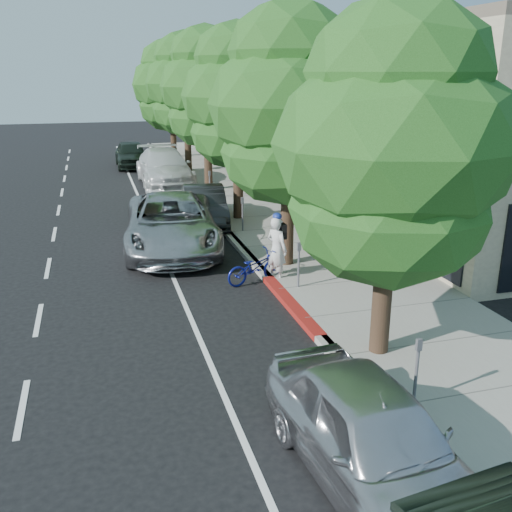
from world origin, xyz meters
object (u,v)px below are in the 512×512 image
object	(u,v)px
street_tree_4	(186,86)
cyclist	(277,249)
dark_sedan	(205,206)
dark_suv_far	(131,154)
street_tree_5	(171,86)
silver_suv	(172,223)
street_tree_1	(289,108)
white_pickup	(164,168)
street_tree_0	(393,150)
street_tree_3	(206,89)
street_tree_2	(237,99)
near_car_a	(372,437)
pedestrian	(314,211)
bicycle	(255,267)

from	to	relation	value
street_tree_4	cyclist	distance (m)	19.44
dark_sedan	dark_suv_far	distance (m)	15.32
street_tree_5	dark_sedan	size ratio (longest dim) A/B	1.77
silver_suv	dark_suv_far	size ratio (longest dim) A/B	1.37
street_tree_5	cyclist	distance (m)	25.31
street_tree_1	white_pickup	bearing A→B (deg)	97.29
street_tree_0	street_tree_3	distance (m)	18.01
street_tree_2	near_car_a	xyz separation A→B (m)	(-1.97, -15.50, -3.99)
street_tree_4	dark_sedan	distance (m)	12.92
street_tree_1	dark_sedan	distance (m)	7.27
street_tree_3	street_tree_4	bearing A→B (deg)	90.00
street_tree_2	white_pickup	size ratio (longest dim) A/B	1.19
dark_sedan	street_tree_2	bearing A→B (deg)	11.39
street_tree_3	pedestrian	distance (m)	10.28
street_tree_5	silver_suv	xyz separation A→B (m)	(-3.10, -21.06, -3.91)
street_tree_5	pedestrian	bearing A→B (deg)	-84.84
street_tree_1	street_tree_4	bearing A→B (deg)	90.00
street_tree_4	street_tree_5	world-z (taller)	street_tree_4
street_tree_2	white_pickup	world-z (taller)	street_tree_2
street_tree_0	cyclist	size ratio (longest dim) A/B	3.77
bicycle	near_car_a	distance (m)	8.53
white_pickup	street_tree_2	bearing A→B (deg)	-77.87
street_tree_4	cyclist	xyz separation A→B (m)	(-0.65, -19.00, -4.05)
street_tree_4	pedestrian	world-z (taller)	street_tree_4
street_tree_4	dark_sedan	xyz separation A→B (m)	(-1.40, -12.12, -4.26)
dark_sedan	street_tree_1	bearing A→B (deg)	-69.95
cyclist	near_car_a	size ratio (longest dim) A/B	0.41
bicycle	street_tree_4	bearing A→B (deg)	-20.68
bicycle	silver_suv	distance (m)	4.36
silver_suv	pedestrian	size ratio (longest dim) A/B	3.60
silver_suv	white_pickup	size ratio (longest dim) A/B	1.02
street_tree_0	street_tree_3	xyz separation A→B (m)	(-0.00, 18.00, 0.60)
near_car_a	silver_suv	bearing A→B (deg)	91.12
street_tree_2	dark_sedan	world-z (taller)	street_tree_2
street_tree_0	bicycle	world-z (taller)	street_tree_0
dark_suv_far	street_tree_4	bearing A→B (deg)	-44.93
street_tree_3	street_tree_0	bearing A→B (deg)	-90.00
street_tree_0	street_tree_2	xyz separation A→B (m)	(0.00, 12.00, 0.41)
silver_suv	near_car_a	bearing A→B (deg)	-78.68
street_tree_5	bicycle	distance (m)	25.41
street_tree_4	dark_suv_far	xyz separation A→B (m)	(-3.10, 3.11, -4.19)
street_tree_4	pedestrian	bearing A→B (deg)	-82.83
street_tree_0	dark_sedan	bearing A→B (deg)	96.72
white_pickup	dark_suv_far	world-z (taller)	white_pickup
dark_sedan	near_car_a	size ratio (longest dim) A/B	0.97
street_tree_4	street_tree_5	size ratio (longest dim) A/B	1.01
street_tree_4	bicycle	world-z (taller)	street_tree_4
street_tree_2	white_pickup	bearing A→B (deg)	102.28
street_tree_1	dark_sedan	bearing A→B (deg)	103.38
street_tree_1	white_pickup	distance (m)	15.18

